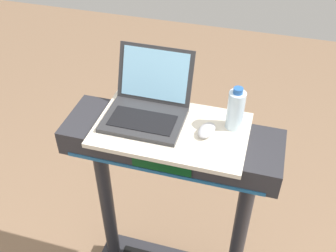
% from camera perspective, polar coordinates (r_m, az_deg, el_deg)
% --- Properties ---
extents(desk_board, '(0.61, 0.37, 0.02)m').
position_cam_1_polar(desk_board, '(1.60, 0.49, -0.55)').
color(desk_board, beige).
rests_on(desk_board, treadmill_base).
extents(laptop, '(0.32, 0.33, 0.24)m').
position_cam_1_polar(laptop, '(1.64, -2.93, 3.09)').
color(laptop, '#2D2D30').
rests_on(laptop, desk_board).
extents(computer_mouse, '(0.08, 0.11, 0.03)m').
position_cam_1_polar(computer_mouse, '(1.57, 5.56, -0.60)').
color(computer_mouse, '#B2B2B7').
rests_on(computer_mouse, desk_board).
extents(water_bottle, '(0.07, 0.07, 0.19)m').
position_cam_1_polar(water_bottle, '(1.57, 9.65, 2.33)').
color(water_bottle, silver).
rests_on(water_bottle, desk_board).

